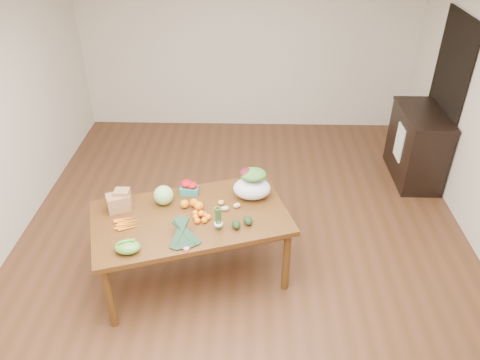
{
  "coord_description": "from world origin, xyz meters",
  "views": [
    {
      "loc": [
        0.08,
        -3.89,
        3.4
      ],
      "look_at": [
        -0.03,
        0.0,
        0.86
      ],
      "focal_mm": 35.0,
      "sensor_mm": 36.0,
      "label": 1
    }
  ],
  "objects_px": {
    "cabinet": "(417,146)",
    "mandarin_cluster": "(201,215)",
    "paper_bag": "(118,201)",
    "salad_bag": "(252,185)",
    "dining_table": "(193,246)",
    "cabbage": "(164,195)",
    "kale_bunch": "(184,235)",
    "asparagus_bundle": "(218,218)"
  },
  "relations": [
    {
      "from": "cabbage",
      "to": "asparagus_bundle",
      "type": "bearing_deg",
      "value": -34.73
    },
    {
      "from": "cabinet",
      "to": "cabbage",
      "type": "distance_m",
      "value": 3.46
    },
    {
      "from": "salad_bag",
      "to": "dining_table",
      "type": "bearing_deg",
      "value": -150.9
    },
    {
      "from": "dining_table",
      "to": "kale_bunch",
      "type": "height_order",
      "value": "kale_bunch"
    },
    {
      "from": "dining_table",
      "to": "asparagus_bundle",
      "type": "bearing_deg",
      "value": -52.28
    },
    {
      "from": "mandarin_cluster",
      "to": "kale_bunch",
      "type": "bearing_deg",
      "value": -108.87
    },
    {
      "from": "paper_bag",
      "to": "asparagus_bundle",
      "type": "bearing_deg",
      "value": -16.03
    },
    {
      "from": "cabinet",
      "to": "asparagus_bundle",
      "type": "xyz_separation_m",
      "value": [
        -2.42,
        -2.12,
        0.4
      ]
    },
    {
      "from": "kale_bunch",
      "to": "paper_bag",
      "type": "bearing_deg",
      "value": 128.14
    },
    {
      "from": "asparagus_bundle",
      "to": "cabinet",
      "type": "bearing_deg",
      "value": 23.5
    },
    {
      "from": "dining_table",
      "to": "cabbage",
      "type": "distance_m",
      "value": 0.58
    },
    {
      "from": "mandarin_cluster",
      "to": "cabinet",
      "type": "bearing_deg",
      "value": 37.13
    },
    {
      "from": "salad_bag",
      "to": "mandarin_cluster",
      "type": "bearing_deg",
      "value": -142.43
    },
    {
      "from": "dining_table",
      "to": "cabbage",
      "type": "xyz_separation_m",
      "value": [
        -0.27,
        0.19,
        0.47
      ]
    },
    {
      "from": "dining_table",
      "to": "cabbage",
      "type": "relative_size",
      "value": 9.45
    },
    {
      "from": "cabinet",
      "to": "cabbage",
      "type": "height_order",
      "value": "same"
    },
    {
      "from": "cabinet",
      "to": "cabbage",
      "type": "relative_size",
      "value": 5.39
    },
    {
      "from": "paper_bag",
      "to": "salad_bag",
      "type": "xyz_separation_m",
      "value": [
        1.25,
        0.23,
        0.04
      ]
    },
    {
      "from": "mandarin_cluster",
      "to": "cabbage",
      "type": "bearing_deg",
      "value": 149.16
    },
    {
      "from": "paper_bag",
      "to": "asparagus_bundle",
      "type": "height_order",
      "value": "asparagus_bundle"
    },
    {
      "from": "mandarin_cluster",
      "to": "salad_bag",
      "type": "xyz_separation_m",
      "value": [
        0.46,
        0.35,
        0.1
      ]
    },
    {
      "from": "cabbage",
      "to": "kale_bunch",
      "type": "xyz_separation_m",
      "value": [
        0.27,
        -0.56,
        -0.01
      ]
    },
    {
      "from": "paper_bag",
      "to": "kale_bunch",
      "type": "xyz_separation_m",
      "value": [
        0.67,
        -0.46,
        -0.02
      ]
    },
    {
      "from": "mandarin_cluster",
      "to": "salad_bag",
      "type": "distance_m",
      "value": 0.59
    },
    {
      "from": "cabinet",
      "to": "salad_bag",
      "type": "xyz_separation_m",
      "value": [
        -2.13,
        -1.61,
        0.42
      ]
    },
    {
      "from": "kale_bunch",
      "to": "asparagus_bundle",
      "type": "bearing_deg",
      "value": 15.48
    },
    {
      "from": "kale_bunch",
      "to": "salad_bag",
      "type": "distance_m",
      "value": 0.9
    },
    {
      "from": "paper_bag",
      "to": "kale_bunch",
      "type": "relative_size",
      "value": 0.68
    },
    {
      "from": "cabbage",
      "to": "mandarin_cluster",
      "type": "distance_m",
      "value": 0.45
    },
    {
      "from": "cabinet",
      "to": "mandarin_cluster",
      "type": "distance_m",
      "value": 3.27
    },
    {
      "from": "paper_bag",
      "to": "salad_bag",
      "type": "height_order",
      "value": "salad_bag"
    },
    {
      "from": "cabbage",
      "to": "asparagus_bundle",
      "type": "xyz_separation_m",
      "value": [
        0.55,
        -0.38,
        0.03
      ]
    },
    {
      "from": "cabinet",
      "to": "paper_bag",
      "type": "relative_size",
      "value": 3.73
    },
    {
      "from": "paper_bag",
      "to": "asparagus_bundle",
      "type": "relative_size",
      "value": 1.09
    },
    {
      "from": "dining_table",
      "to": "mandarin_cluster",
      "type": "distance_m",
      "value": 0.43
    },
    {
      "from": "paper_bag",
      "to": "mandarin_cluster",
      "type": "xyz_separation_m",
      "value": [
        0.79,
        -0.12,
        -0.05
      ]
    },
    {
      "from": "asparagus_bundle",
      "to": "salad_bag",
      "type": "bearing_deg",
      "value": 42.4
    },
    {
      "from": "dining_table",
      "to": "cabinet",
      "type": "distance_m",
      "value": 3.32
    },
    {
      "from": "dining_table",
      "to": "salad_bag",
      "type": "xyz_separation_m",
      "value": [
        0.57,
        0.32,
        0.52
      ]
    },
    {
      "from": "cabbage",
      "to": "paper_bag",
      "type": "bearing_deg",
      "value": -165.58
    },
    {
      "from": "salad_bag",
      "to": "cabbage",
      "type": "bearing_deg",
      "value": -171.43
    },
    {
      "from": "cabbage",
      "to": "mandarin_cluster",
      "type": "relative_size",
      "value": 1.05
    }
  ]
}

